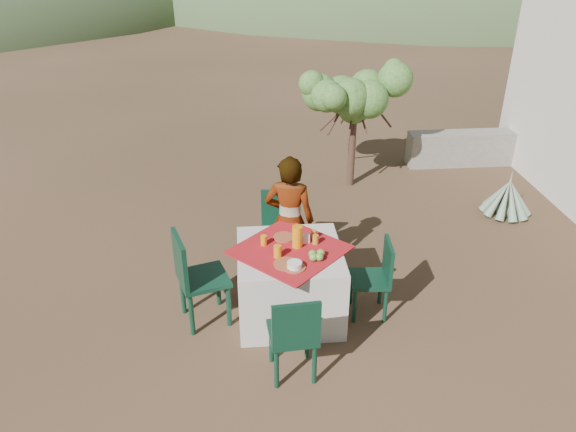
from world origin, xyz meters
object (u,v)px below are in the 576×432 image
object	(u,v)px
table	(290,282)
juice_pitcher	(297,237)
chair_left	(194,275)
shrub_tree	(357,101)
chair_near	(294,334)
agave	(507,198)
chair_right	(377,275)
person	(289,220)
chair_far	(279,225)

from	to	relation	value
table	juice_pitcher	world-z (taller)	juice_pitcher
chair_left	shrub_tree	bearing A→B (deg)	-52.14
chair_near	agave	world-z (taller)	chair_near
table	chair_left	bearing A→B (deg)	-176.28
agave	juice_pitcher	world-z (taller)	juice_pitcher
chair_right	agave	size ratio (longest dim) A/B	1.15
chair_near	shrub_tree	size ratio (longest dim) A/B	0.54
shrub_tree	agave	distance (m)	2.47
chair_right	juice_pitcher	distance (m)	0.90
table	juice_pitcher	distance (m)	0.50
shrub_tree	agave	xyz separation A→B (m)	(1.90, -1.18, -1.05)
chair_right	table	bearing A→B (deg)	-90.99
chair_near	chair_right	bearing A→B (deg)	-141.17
shrub_tree	agave	size ratio (longest dim) A/B	2.27
table	chair_near	xyz separation A→B (m)	(-0.05, -0.94, 0.11)
chair_left	juice_pitcher	distance (m)	1.07
chair_near	person	size ratio (longest dim) A/B	0.60
chair_far	chair_right	distance (m)	1.38
chair_near	table	bearing A→B (deg)	-97.26
chair_near	person	bearing A→B (deg)	-98.10
chair_near	shrub_tree	bearing A→B (deg)	-112.26
chair_near	chair_left	world-z (taller)	chair_left
chair_left	shrub_tree	world-z (taller)	shrub_tree
chair_near	person	world-z (taller)	person
person	shrub_tree	distance (m)	2.81
chair_right	agave	distance (m)	3.04
chair_far	table	bearing A→B (deg)	-80.06
chair_far	person	distance (m)	0.43
table	person	distance (m)	0.72
table	chair_left	distance (m)	0.95
person	juice_pitcher	bearing A→B (deg)	106.55
chair_near	shrub_tree	xyz separation A→B (m)	(1.30, 4.04, 0.80)
chair_near	juice_pitcher	distance (m)	1.06
table	shrub_tree	size ratio (longest dim) A/B	0.79
chair_left	chair_right	size ratio (longest dim) A/B	1.20
agave	juice_pitcher	xyz separation A→B (m)	(-3.07, -1.88, 0.63)
chair_far	chair_left	distance (m)	1.36
table	chair_far	bearing A→B (deg)	92.40
agave	juice_pitcher	bearing A→B (deg)	-148.52
shrub_tree	agave	world-z (taller)	shrub_tree
agave	juice_pitcher	distance (m)	3.65
chair_left	person	xyz separation A→B (m)	(0.99, 0.69, 0.19)
chair_far	person	bearing A→B (deg)	-67.04
chair_far	chair_left	world-z (taller)	chair_left
chair_far	agave	xyz separation A→B (m)	(3.19, 0.96, -0.25)
chair_left	chair_right	bearing A→B (deg)	-108.06
chair_near	agave	distance (m)	4.29
shrub_tree	chair_near	bearing A→B (deg)	-107.77
chair_far	chair_left	xyz separation A→B (m)	(-0.89, -1.03, 0.06)
chair_right	agave	bearing A→B (deg)	135.29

